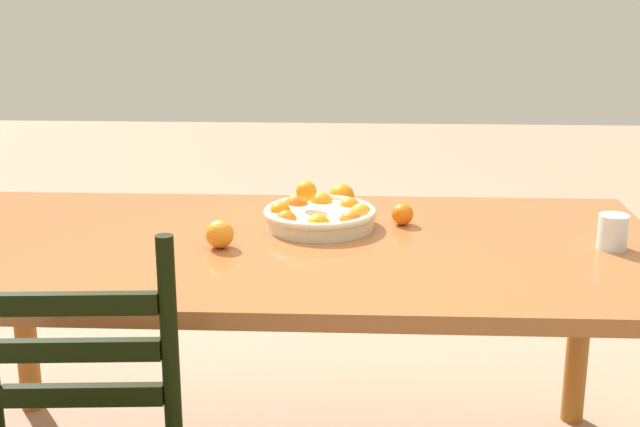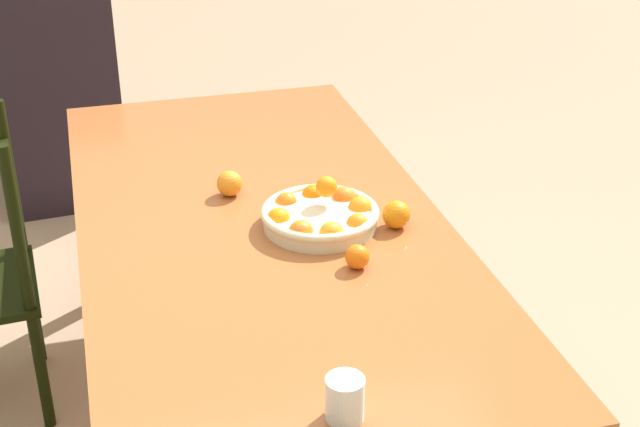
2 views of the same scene
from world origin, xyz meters
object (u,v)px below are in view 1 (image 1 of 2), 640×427
Objects in this scene: orange_loose_0 at (220,234)px; fruit_bowl at (320,215)px; orange_loose_1 at (342,196)px; orange_loose_2 at (403,214)px; drinking_glass at (613,232)px; dining_table at (287,267)px.

fruit_bowl is at bearing -141.26° from orange_loose_0.
orange_loose_0 is 0.98× the size of orange_loose_1.
orange_loose_2 is at bearing -154.44° from orange_loose_0.
fruit_bowl is 4.22× the size of orange_loose_1.
drinking_glass reaches higher than orange_loose_1.
orange_loose_0 is (0.17, 0.06, 0.11)m from dining_table.
drinking_glass reaches higher than orange_loose_0.
orange_loose_1 is 1.23× the size of orange_loose_2.
orange_loose_1 is at bearing -42.98° from orange_loose_2.
orange_loose_1 is (-0.14, -0.35, 0.11)m from dining_table.
dining_table is 27.16× the size of orange_loose_0.
orange_loose_1 is (-0.32, -0.40, 0.00)m from orange_loose_0.
dining_table is at bearing 29.35° from orange_loose_2.
fruit_bowl is at bearing -119.16° from dining_table.
orange_loose_1 is at bearing -26.63° from drinking_glass.
drinking_glass is at bearing -177.77° from orange_loose_0.
orange_loose_2 is at bearing -150.65° from dining_table.
drinking_glass is (-0.78, 0.17, 0.01)m from fruit_bowl.
orange_loose_2 reaches higher than dining_table.
drinking_glass reaches higher than orange_loose_2.
drinking_glass is at bearing 179.00° from dining_table.
orange_loose_0 is 1.20× the size of orange_loose_2.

